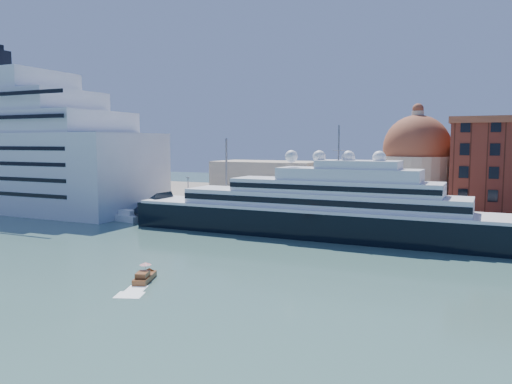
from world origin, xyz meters
The scene contains 9 objects.
ground centered at (0.00, 0.00, 0.00)m, with size 400.00×400.00×0.00m, color #335852.
quay centered at (0.00, 34.00, 1.25)m, with size 180.00×10.00×2.50m, color gray.
land centered at (0.00, 75.00, 1.00)m, with size 260.00×72.00×2.00m, color slate.
quay_fence centered at (0.00, 29.50, 3.10)m, with size 180.00×0.10×1.20m, color slate.
superyacht centered at (2.69, 23.00, 4.64)m, with size 89.96×12.47×26.88m.
service_barge centered at (-44.05, 22.65, 0.84)m, with size 13.59×6.63×2.93m.
water_taxi centered at (-4.47, -20.07, 0.65)m, with size 3.80×6.02×2.71m.
church centered at (6.39, 57.72, 10.91)m, with size 66.00×18.00×25.50m.
lamp_posts centered at (-12.67, 32.27, 9.84)m, with size 120.80×2.40×18.00m.
Camera 1 is at (39.01, -75.74, 19.59)m, focal length 35.00 mm.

